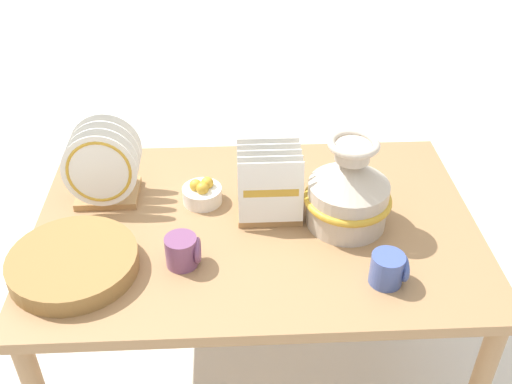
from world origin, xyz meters
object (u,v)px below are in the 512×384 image
Objects in this scene: wicker_charger_stack at (73,263)px; mug_plum_glaze at (183,251)px; mug_cobalt_glaze at (389,269)px; ceramic_vase at (349,190)px; fruit_bowl at (202,193)px; dish_rack_square_plates at (269,190)px; dish_rack_round_plates at (104,171)px.

wicker_charger_stack is 3.62× the size of mug_plum_glaze.
mug_cobalt_glaze is at bearing -10.18° from mug_plum_glaze.
wicker_charger_stack is at bearing -167.29° from ceramic_vase.
ceramic_vase is at bearing -16.20° from fruit_bowl.
mug_plum_glaze is at bearing -161.39° from ceramic_vase.
mug_cobalt_glaze is (0.29, -0.32, -0.04)m from dish_rack_square_plates.
dish_rack_round_plates is 2.03× the size of fruit_bowl.
ceramic_vase is at bearing -12.26° from dish_rack_round_plates.
mug_cobalt_glaze is at bearing -75.36° from ceramic_vase.
wicker_charger_stack is at bearing -156.54° from dish_rack_square_plates.
wicker_charger_stack is at bearing -96.92° from dish_rack_round_plates.
ceramic_vase is 1.33× the size of dish_rack_square_plates.
dish_rack_round_plates is 0.34m from wicker_charger_stack.
dish_rack_square_plates is (0.50, -0.10, -0.02)m from dish_rack_round_plates.
ceramic_vase reaches higher than mug_cobalt_glaze.
dish_rack_square_plates is 0.61× the size of wicker_charger_stack.
mug_cobalt_glaze reaches higher than wicker_charger_stack.
dish_rack_round_plates is at bearing 167.74° from ceramic_vase.
mug_plum_glaze is at bearing 2.69° from wicker_charger_stack.
wicker_charger_stack is at bearing -138.65° from fruit_bowl.
dish_rack_round_plates is 1.17× the size of dish_rack_square_plates.
mug_plum_glaze is (0.26, -0.32, -0.06)m from dish_rack_round_plates.
dish_rack_round_plates is at bearing 83.08° from wicker_charger_stack.
dish_rack_round_plates is at bearing 152.46° from mug_cobalt_glaze.
ceramic_vase is 2.94× the size of mug_plum_glaze.
ceramic_vase reaches higher than mug_plum_glaze.
mug_plum_glaze is at bearing -51.26° from dish_rack_round_plates.
fruit_bowl is at bearing 163.10° from dish_rack_square_plates.
fruit_bowl is at bearing 142.48° from mug_cobalt_glaze.
ceramic_vase is at bearing -15.57° from dish_rack_square_plates.
ceramic_vase is at bearing 18.61° from mug_plum_glaze.
mug_plum_glaze reaches higher than wicker_charger_stack.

